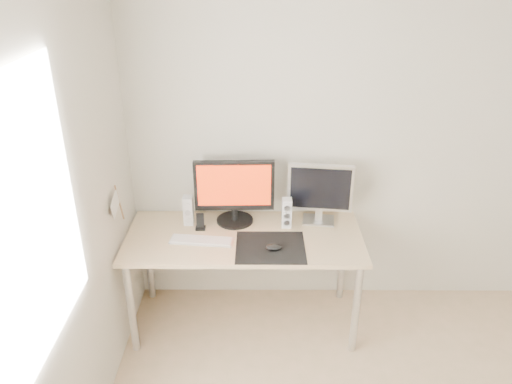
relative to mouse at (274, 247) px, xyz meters
name	(u,v)px	position (x,y,z in m)	size (l,w,h in m)	color
wall_back	(378,145)	(0.73, 0.55, 0.50)	(3.50, 3.50, 0.00)	beige
wall_left	(19,305)	(-1.02, -1.20, 0.50)	(3.50, 3.50, 0.00)	beige
window_pane	(8,249)	(-1.00, -1.20, 0.75)	(1.30, 1.30, 0.00)	white
mousepad	(270,247)	(-0.02, 0.03, -0.02)	(0.45, 0.40, 0.00)	black
mouse	(274,247)	(0.00, 0.00, 0.00)	(0.11, 0.06, 0.04)	black
desk	(244,246)	(-0.20, 0.18, -0.10)	(1.60, 0.70, 0.73)	#D1B587
main_monitor	(234,190)	(-0.27, 0.37, 0.23)	(0.55, 0.27, 0.47)	black
second_monitor	(320,191)	(0.33, 0.38, 0.22)	(0.45, 0.19, 0.43)	#B5B5B7
speaker_left	(188,210)	(-0.59, 0.34, 0.08)	(0.07, 0.08, 0.21)	silver
speaker_right	(287,213)	(0.10, 0.31, 0.08)	(0.07, 0.08, 0.21)	white
keyboard	(202,240)	(-0.48, 0.10, -0.01)	(0.43, 0.16, 0.02)	silver
phone_dock	(200,224)	(-0.50, 0.27, 0.01)	(0.07, 0.06, 0.12)	black
pennant	(117,203)	(-0.98, 0.03, 0.30)	(0.01, 0.23, 0.29)	#A57F54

